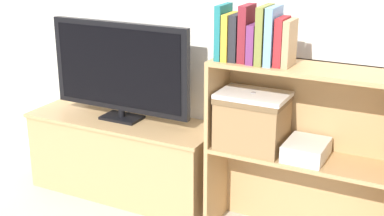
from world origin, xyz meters
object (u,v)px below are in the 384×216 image
(book_teal, at_px, (223,32))
(book_charcoal, at_px, (237,37))
(storage_basket_left, at_px, (252,121))
(tv, at_px, (120,69))
(book_maroon, at_px, (247,33))
(book_skyblue, at_px, (273,36))
(tv_stand, at_px, (124,156))
(book_mustard, at_px, (230,37))
(laptop, at_px, (253,95))
(book_tan, at_px, (290,43))
(magazine_stack, at_px, (306,150))
(book_crimson, at_px, (282,42))
(book_plum, at_px, (255,43))
(book_olive, at_px, (264,35))

(book_teal, height_order, book_charcoal, book_teal)
(storage_basket_left, bearing_deg, tv, 175.92)
(book_maroon, relative_size, book_skyblue, 1.00)
(tv_stand, distance_m, book_skyblue, 1.18)
(tv_stand, xyz_separation_m, book_mustard, (0.67, -0.08, 0.76))
(laptop, bearing_deg, book_mustard, -171.32)
(book_teal, distance_m, book_charcoal, 0.07)
(book_skyblue, height_order, laptop, book_skyblue)
(book_skyblue, xyz_separation_m, book_tan, (0.08, 0.00, -0.03))
(book_charcoal, distance_m, magazine_stack, 0.60)
(book_skyblue, height_order, book_crimson, book_skyblue)
(tv, bearing_deg, storage_basket_left, -4.08)
(book_skyblue, bearing_deg, book_mustard, 180.00)
(tv, height_order, book_charcoal, book_charcoal)
(book_teal, height_order, storage_basket_left, book_teal)
(book_plum, xyz_separation_m, laptop, (-0.01, 0.02, -0.25))
(storage_basket_left, bearing_deg, book_mustard, -171.32)
(book_maroon, xyz_separation_m, storage_basket_left, (0.04, 0.02, -0.42))
(book_charcoal, distance_m, book_plum, 0.09)
(book_tan, distance_m, laptop, 0.31)
(book_teal, bearing_deg, book_maroon, 0.00)
(book_mustard, distance_m, laptop, 0.29)
(book_teal, xyz_separation_m, book_crimson, (0.28, 0.00, -0.02))
(tv, height_order, book_tan, book_tan)
(book_teal, relative_size, book_tan, 1.22)
(book_maroon, xyz_separation_m, book_skyblue, (0.12, 0.00, 0.00))
(book_teal, bearing_deg, tv, 173.35)
(tv, distance_m, book_charcoal, 0.75)
(book_plum, bearing_deg, tv_stand, 174.55)
(tv_stand, relative_size, book_skyblue, 4.26)
(book_olive, bearing_deg, book_mustard, 180.00)
(book_tan, relative_size, laptop, 0.63)
(tv_stand, relative_size, book_crimson, 5.14)
(book_tan, bearing_deg, book_olive, 180.00)
(magazine_stack, bearing_deg, storage_basket_left, -179.77)
(book_charcoal, relative_size, book_crimson, 1.00)
(book_skyblue, bearing_deg, laptop, 168.58)
(book_plum, distance_m, storage_basket_left, 0.38)
(tv_stand, distance_m, book_crimson, 1.19)
(book_mustard, relative_size, book_skyblue, 0.83)
(book_mustard, relative_size, storage_basket_left, 0.67)
(laptop, bearing_deg, tv_stand, 175.80)
(book_tan, relative_size, storage_basket_left, 0.64)
(book_teal, distance_m, book_maroon, 0.11)
(book_maroon, bearing_deg, book_mustard, 180.00)
(tv, relative_size, book_skyblue, 3.25)
(book_maroon, xyz_separation_m, magazine_stack, (0.30, 0.02, -0.51))
(tv_stand, relative_size, book_olive, 4.24)
(book_crimson, relative_size, storage_basket_left, 0.67)
(book_teal, distance_m, book_tan, 0.32)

